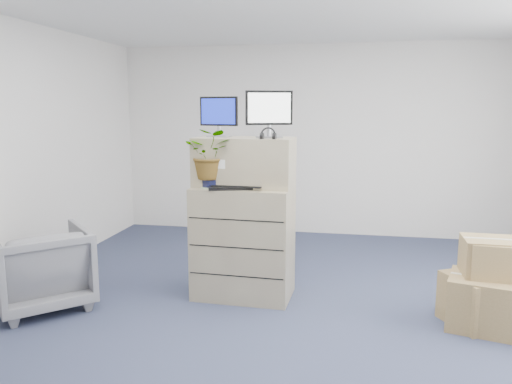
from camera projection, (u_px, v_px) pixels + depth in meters
ground at (291, 334)px, 4.22m from camera, size 7.00×7.00×0.00m
wall_back at (320, 141)px, 7.38m from camera, size 6.00×0.02×2.80m
filing_cabinet_lower at (243, 242)px, 4.99m from camera, size 0.98×0.63×1.12m
filing_cabinet_upper at (244, 162)px, 4.91m from camera, size 0.98×0.52×0.48m
monitor_left at (219, 114)px, 4.91m from camera, size 0.40×0.19×0.39m
monitor_right at (269, 112)px, 4.75m from camera, size 0.44×0.24×0.45m
headphones at (268, 135)px, 4.62m from camera, size 0.14×0.02×0.14m
keyboard at (237, 187)px, 4.78m from camera, size 0.59×0.37×0.03m
mouse at (272, 188)px, 4.71m from camera, size 0.12×0.09×0.04m
water_bottle at (252, 173)px, 4.88m from camera, size 0.08×0.08×0.27m
phone_dock at (239, 181)px, 4.94m from camera, size 0.07×0.06×0.16m
external_drive at (277, 182)px, 4.96m from camera, size 0.25×0.20×0.07m
tissue_box at (277, 174)px, 4.90m from camera, size 0.31×0.23×0.10m
potted_plant at (210, 161)px, 4.78m from camera, size 0.46×0.51×0.46m
office_chair at (41, 264)px, 4.72m from camera, size 1.13×1.13×0.85m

